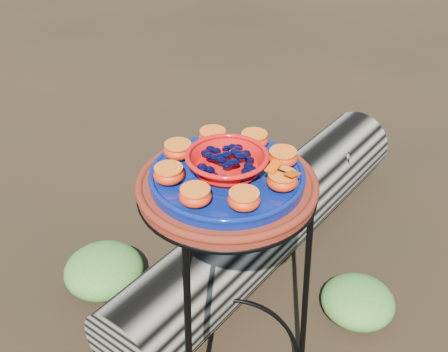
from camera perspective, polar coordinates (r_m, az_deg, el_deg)
plant_stand at (r=1.49m, az=0.26°, el=-12.75°), size 0.44×0.44×0.70m
terracotta_saucer at (r=1.25m, az=0.30°, el=-1.17°), size 0.40×0.40×0.03m
cobalt_plate at (r=1.23m, az=0.31°, el=-0.13°), size 0.34×0.34×0.02m
red_bowl at (r=1.21m, az=0.31°, el=1.24°), size 0.17×0.17×0.05m
glass_gems at (r=1.19m, az=0.32°, el=2.65°), size 0.13×0.13×0.02m
orange_half_0 at (r=1.17m, az=5.93°, el=-0.49°), size 0.07×0.07×0.04m
orange_half_1 at (r=1.25m, az=5.98°, el=1.85°), size 0.07×0.07×0.04m
orange_half_2 at (r=1.31m, az=3.09°, el=3.67°), size 0.07×0.07×0.04m
orange_half_3 at (r=1.32m, az=-1.15°, el=3.95°), size 0.07×0.07×0.04m
orange_half_4 at (r=1.27m, az=-4.69°, el=2.59°), size 0.07×0.07×0.04m
orange_half_5 at (r=1.19m, az=-5.62°, el=0.15°), size 0.07×0.07×0.04m
orange_half_6 at (r=1.13m, az=-2.93°, el=-2.06°), size 0.07×0.07×0.04m
orange_half_7 at (r=1.11m, az=2.04°, el=-2.45°), size 0.07×0.07×0.04m
butterfly at (r=1.16m, az=6.00°, el=0.54°), size 0.09×0.07×0.01m
driftwood_log at (r=2.07m, az=4.41°, el=-4.72°), size 1.54×0.83×0.28m
foliage_right at (r=1.94m, az=13.46°, el=-12.18°), size 0.24×0.24×0.12m
foliage_back at (r=2.03m, az=-12.12°, el=-9.21°), size 0.28×0.28×0.14m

